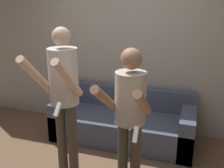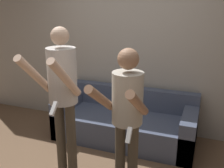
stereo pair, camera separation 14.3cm
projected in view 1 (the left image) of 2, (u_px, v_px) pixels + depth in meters
The scene contains 4 objects.
wall_back at pixel (128, 45), 4.03m from camera, with size 6.40×0.06×2.70m.
couch at pixel (124, 122), 3.93m from camera, with size 2.04×0.85×0.72m.
person_standing_left at pixel (63, 90), 2.78m from camera, with size 0.43×0.66×1.75m.
person_standing_right at pixel (130, 109), 2.59m from camera, with size 0.43×0.71×1.58m.
Camera 1 is at (1.01, -2.26, 2.00)m, focal length 42.00 mm.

